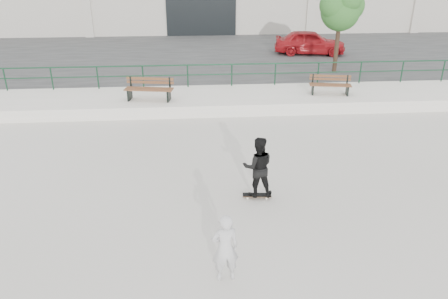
{
  "coord_description": "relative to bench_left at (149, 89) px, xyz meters",
  "views": [
    {
      "loc": [
        -0.83,
        -8.56,
        6.17
      ],
      "look_at": [
        -0.02,
        2.0,
        1.32
      ],
      "focal_mm": 35.0,
      "sensor_mm": 36.0,
      "label": 1
    }
  ],
  "objects": [
    {
      "name": "standing_skater",
      "position": [
        3.44,
        -7.36,
        -0.01
      ],
      "size": [
        0.84,
        0.67,
        1.69
      ],
      "primitive_type": "imported",
      "rotation": [
        0.0,
        0.0,
        3.11
      ],
      "color": "black",
      "rests_on": "skateboard"
    },
    {
      "name": "railing",
      "position": [
        2.58,
        1.77,
        0.29
      ],
      "size": [
        28.0,
        0.06,
        1.03
      ],
      "color": "#163C26",
      "rests_on": "ledge"
    },
    {
      "name": "bench_right",
      "position": [
        7.69,
        0.22,
        -0.05
      ],
      "size": [
        1.82,
        0.81,
        0.81
      ],
      "rotation": [
        0.0,
        0.0,
        -0.18
      ],
      "color": "brown",
      "rests_on": "ledge"
    },
    {
      "name": "ledge",
      "position": [
        2.58,
        0.47,
        -0.7
      ],
      "size": [
        30.0,
        3.0,
        0.5
      ],
      "primitive_type": "cube",
      "color": "silver",
      "rests_on": "ground"
    },
    {
      "name": "skateboard",
      "position": [
        3.44,
        -7.36,
        -0.88
      ],
      "size": [
        0.8,
        0.27,
        0.09
      ],
      "rotation": [
        0.0,
        0.0,
        -0.1
      ],
      "color": "black",
      "rests_on": "ground"
    },
    {
      "name": "parking_strip",
      "position": [
        2.58,
        8.97,
        -0.7
      ],
      "size": [
        60.0,
        14.0,
        0.5
      ],
      "primitive_type": "cube",
      "color": "#363636",
      "rests_on": "ground"
    },
    {
      "name": "ground",
      "position": [
        2.58,
        -9.03,
        -0.95
      ],
      "size": [
        120.0,
        120.0,
        0.0
      ],
      "primitive_type": "plane",
      "color": "#B2B0A3",
      "rests_on": "ground"
    },
    {
      "name": "red_car",
      "position": [
        8.83,
        8.16,
        0.25
      ],
      "size": [
        4.37,
        2.36,
        1.41
      ],
      "primitive_type": "imported",
      "rotation": [
        0.0,
        0.0,
        1.4
      ],
      "color": "#A51419",
      "rests_on": "parking_strip"
    },
    {
      "name": "tree",
      "position": [
        9.13,
        4.06,
        2.73
      ],
      "size": [
        2.39,
        2.12,
        4.24
      ],
      "color": "#402A20",
      "rests_on": "parking_strip"
    },
    {
      "name": "seated_skater",
      "position": [
        2.32,
        -10.52,
        -0.19
      ],
      "size": [
        0.6,
        0.44,
        1.53
      ],
      "primitive_type": "imported",
      "rotation": [
        0.0,
        0.0,
        3.28
      ],
      "color": "silver",
      "rests_on": "ground"
    },
    {
      "name": "bench_left",
      "position": [
        0.0,
        0.0,
        0.0
      ],
      "size": [
        2.05,
        0.9,
        0.91
      ],
      "rotation": [
        0.0,
        0.0,
        -0.17
      ],
      "color": "brown",
      "rests_on": "ledge"
    }
  ]
}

